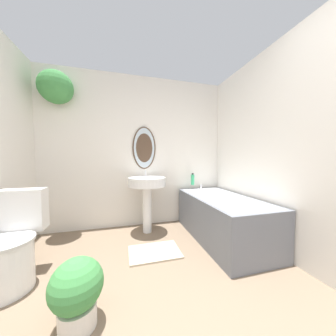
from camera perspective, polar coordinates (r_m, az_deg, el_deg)
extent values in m
cube|color=silver|center=(2.80, -10.08, 5.46)|extent=(2.98, 0.06, 2.40)
ellipsoid|color=#4C3828|center=(2.77, -8.07, 6.74)|extent=(0.37, 0.02, 0.68)
ellipsoid|color=silver|center=(2.76, -8.05, 6.75)|extent=(0.33, 0.01, 0.64)
cylinder|color=silver|center=(2.96, -33.80, 23.58)|extent=(0.19, 0.19, 0.11)
sphere|color=#3D8442|center=(2.92, -33.74, 21.81)|extent=(0.43, 0.43, 0.43)
cube|color=silver|center=(2.27, 33.90, 5.59)|extent=(0.06, 2.65, 2.40)
cylinder|color=white|center=(2.06, -43.90, -23.11)|extent=(0.37, 0.37, 0.40)
cylinder|color=silver|center=(1.97, -44.13, -17.53)|extent=(0.40, 0.40, 0.02)
cube|color=white|center=(2.15, -40.83, -10.64)|extent=(0.37, 0.16, 0.39)
cylinder|color=white|center=(2.57, -7.08, -13.63)|extent=(0.13, 0.13, 0.68)
cylinder|color=white|center=(2.49, -7.14, -4.65)|extent=(0.54, 0.54, 0.13)
cylinder|color=silver|center=(2.62, -7.61, -1.76)|extent=(0.02, 0.02, 0.10)
cube|color=slate|center=(2.50, 17.68, -15.73)|extent=(0.73, 1.45, 0.56)
cube|color=white|center=(2.42, 17.78, -9.82)|extent=(0.63, 1.35, 0.04)
cylinder|color=silver|center=(2.94, 11.17, -6.30)|extent=(0.04, 0.04, 0.08)
cylinder|color=#38B275|center=(2.89, 8.34, -3.91)|extent=(0.06, 0.06, 0.17)
cylinder|color=black|center=(2.88, 8.35, -1.97)|extent=(0.03, 0.03, 0.02)
cylinder|color=silver|center=(1.55, -28.23, -37.82)|extent=(0.23, 0.23, 0.15)
sphere|color=#3D8442|center=(1.42, -28.47, -31.31)|extent=(0.32, 0.32, 0.32)
cube|color=#B7A88E|center=(2.17, -4.59, -26.48)|extent=(0.58, 0.40, 0.02)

